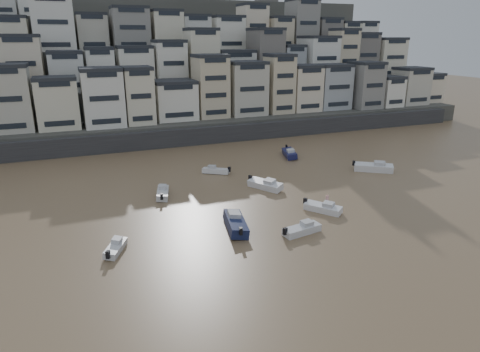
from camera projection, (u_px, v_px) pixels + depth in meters
name	position (u px, v px, depth m)	size (l,w,h in m)	color
harbor_wall	(179.00, 137.00, 87.45)	(140.00, 3.00, 3.50)	#38383A
hillside	(159.00, 68.00, 120.80)	(141.04, 66.00, 50.00)	#4C4C47
boat_j	(115.00, 247.00, 44.24)	(4.37, 1.43, 1.19)	silver
boat_a	(302.00, 228.00, 48.37)	(5.08, 1.66, 1.39)	silver
boat_b	(323.00, 207.00, 54.36)	(5.23, 1.71, 1.43)	silver
boat_f	(163.00, 192.00, 59.62)	(5.22, 1.71, 1.42)	silver
boat_h	(216.00, 169.00, 69.76)	(4.80, 1.57, 1.31)	silver
boat_i	(289.00, 152.00, 79.36)	(6.22, 2.04, 1.70)	#161845
boat_c	(236.00, 222.00, 49.40)	(6.88, 2.25, 1.88)	#151C42
boat_g	(374.00, 166.00, 70.77)	(6.79, 2.22, 1.85)	silver
boat_e	(265.00, 184.00, 62.59)	(5.88, 1.93, 1.60)	silver
person_pink	(327.00, 200.00, 56.09)	(0.44, 0.44, 1.74)	#C68C90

